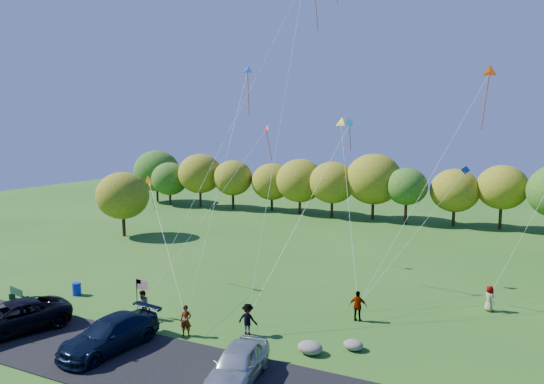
% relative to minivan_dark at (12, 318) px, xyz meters
% --- Properties ---
extents(ground, '(140.00, 140.00, 0.00)m').
position_rel_minivan_dark_xyz_m(ground, '(10.09, 4.26, -0.91)').
color(ground, '#255919').
rests_on(ground, ground).
extents(asphalt_lane, '(44.00, 6.00, 0.06)m').
position_rel_minivan_dark_xyz_m(asphalt_lane, '(10.09, 0.26, -0.88)').
color(asphalt_lane, black).
rests_on(asphalt_lane, ground).
extents(treeline, '(75.54, 27.57, 8.20)m').
position_rel_minivan_dark_xyz_m(treeline, '(9.55, 40.04, 3.84)').
color(treeline, '#3B2315').
rests_on(treeline, ground).
extents(minivan_dark, '(4.90, 6.75, 1.71)m').
position_rel_minivan_dark_xyz_m(minivan_dark, '(0.00, 0.00, 0.00)').
color(minivan_dark, black).
rests_on(minivan_dark, asphalt_lane).
extents(minivan_navy, '(2.99, 5.89, 1.64)m').
position_rel_minivan_dark_xyz_m(minivan_navy, '(6.52, 0.72, -0.03)').
color(minivan_navy, black).
rests_on(minivan_navy, asphalt_lane).
extents(minivan_silver, '(2.58, 4.98, 1.62)m').
position_rel_minivan_dark_xyz_m(minivan_silver, '(14.08, 0.79, -0.04)').
color(minivan_silver, '#B0B8BB').
rests_on(minivan_silver, asphalt_lane).
extents(flyer_a, '(0.74, 0.61, 1.75)m').
position_rel_minivan_dark_xyz_m(flyer_a, '(9.07, 3.86, -0.04)').
color(flyer_a, '#4C4C59').
rests_on(flyer_a, ground).
extents(flyer_b, '(1.10, 1.06, 1.79)m').
position_rel_minivan_dark_xyz_m(flyer_b, '(5.33, 4.72, -0.02)').
color(flyer_b, '#4C4C59').
rests_on(flyer_b, ground).
extents(flyer_c, '(1.19, 0.72, 1.80)m').
position_rel_minivan_dark_xyz_m(flyer_c, '(12.11, 5.45, -0.02)').
color(flyer_c, '#4C4C59').
rests_on(flyer_c, ground).
extents(flyer_d, '(1.13, 0.59, 1.85)m').
position_rel_minivan_dark_xyz_m(flyer_d, '(17.15, 10.01, 0.01)').
color(flyer_d, '#4C4C59').
rests_on(flyer_d, ground).
extents(flyer_e, '(0.88, 0.95, 1.64)m').
position_rel_minivan_dark_xyz_m(flyer_e, '(24.24, 15.10, -0.10)').
color(flyer_e, '#4C4C59').
rests_on(flyer_e, ground).
extents(park_bench, '(1.63, 0.59, 0.91)m').
position_rel_minivan_dark_xyz_m(park_bench, '(-4.42, 3.70, -0.43)').
color(park_bench, '#153A20').
rests_on(park_bench, ground).
extents(trash_barrel, '(0.58, 0.58, 0.87)m').
position_rel_minivan_dark_xyz_m(trash_barrel, '(-1.72, 6.22, -0.48)').
color(trash_barrel, '#0C1FB5').
rests_on(trash_barrel, ground).
extents(flag_assembly, '(0.88, 0.57, 2.38)m').
position_rel_minivan_dark_xyz_m(flag_assembly, '(4.91, 5.01, 0.86)').
color(flag_assembly, black).
rests_on(flag_assembly, ground).
extents(boulder_near, '(1.32, 1.03, 0.66)m').
position_rel_minivan_dark_xyz_m(boulder_near, '(16.07, 4.77, -0.58)').
color(boulder_near, gray).
rests_on(boulder_near, ground).
extents(boulder_far, '(1.04, 0.87, 0.54)m').
position_rel_minivan_dark_xyz_m(boulder_far, '(17.95, 6.14, -0.64)').
color(boulder_far, gray).
rests_on(boulder_far, ground).
extents(kites_aloft, '(26.58, 10.74, 18.83)m').
position_rel_minivan_dark_xyz_m(kites_aloft, '(13.38, 16.46, 16.59)').
color(kites_aloft, '#DB1862').
rests_on(kites_aloft, ground).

